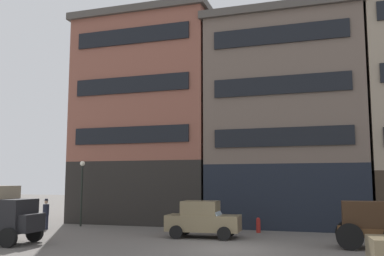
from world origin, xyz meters
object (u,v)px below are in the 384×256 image
Objects in this scene: sedan_dark at (203,219)px; pedestrian_officer at (46,213)px; fire_hydrant_curbside at (258,225)px; cargo_wagon at (372,221)px; streetlamp_curbside at (82,184)px.

sedan_dark reaches higher than pedestrian_officer.
sedan_dark is 3.79m from fire_hydrant_curbside.
cargo_wagon is 0.71× the size of streetlamp_curbside.
sedan_dark is 9.56m from streetlamp_curbside.
streetlamp_curbside is at bearing 65.54° from pedestrian_officer.
fire_hydrant_curbside is at bearing 10.10° from pedestrian_officer.
streetlamp_curbside is at bearing 165.56° from cargo_wagon.
cargo_wagon is 17.93m from pedestrian_officer.
streetlamp_curbside reaches higher than cargo_wagon.
fire_hydrant_curbside is at bearing -0.13° from streetlamp_curbside.
sedan_dark is at bearing -18.33° from streetlamp_curbside.
fire_hydrant_curbside is (2.35, 2.93, -0.49)m from sedan_dark.
fire_hydrant_curbside is at bearing 51.25° from sedan_dark.
pedestrian_officer is (-9.93, 0.74, 0.07)m from sedan_dark.
pedestrian_officer is at bearing -114.46° from streetlamp_curbside.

